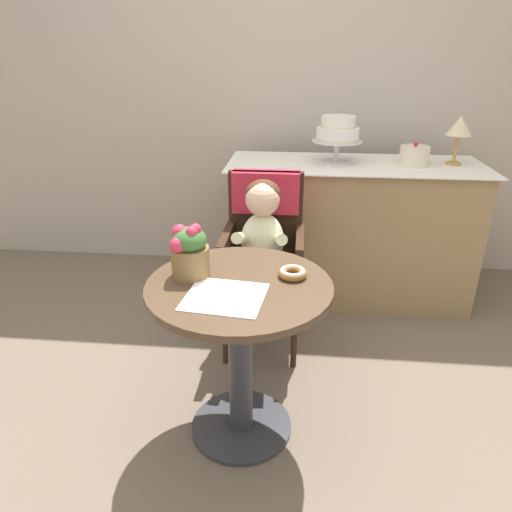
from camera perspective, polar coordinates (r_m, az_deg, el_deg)
name	(u,v)px	position (r m, az deg, el deg)	size (l,w,h in m)	color
ground_plane	(242,427)	(2.20, -1.79, -20.29)	(8.00, 8.00, 0.00)	#6B5B4C
back_wall	(273,79)	(3.42, 2.07, 20.93)	(4.80, 0.10, 2.70)	#B2A393
cafe_table	(240,330)	(1.88, -1.99, -9.13)	(0.72, 0.72, 0.72)	#4C3826
wicker_chair	(264,233)	(2.47, 1.03, 2.79)	(0.42, 0.45, 0.95)	#332114
seated_child	(262,238)	(2.31, 0.73, 2.28)	(0.27, 0.32, 0.73)	beige
paper_napkin	(225,297)	(1.68, -3.86, -5.03)	(0.28, 0.26, 0.00)	white
donut_front	(293,273)	(1.81, 4.53, -2.05)	(0.11, 0.11, 0.04)	#936033
flower_vase	(189,250)	(1.80, -8.25, 0.72)	(0.15, 0.15, 0.22)	brown
display_counter	(350,232)	(3.07, 11.45, 2.96)	(1.56, 0.62, 0.90)	#93754C
tiered_cake_stand	(338,132)	(2.90, 10.03, 14.80)	(0.30, 0.30, 0.28)	silver
round_layer_cake	(414,156)	(2.98, 18.91, 11.60)	(0.17, 0.17, 0.14)	beige
table_lamp	(460,128)	(3.05, 23.78, 14.23)	(0.15, 0.15, 0.28)	#B28C47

